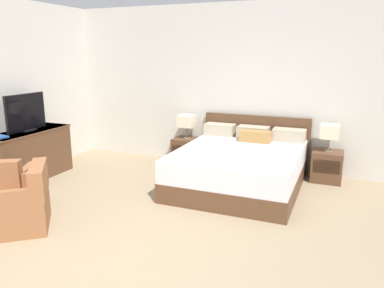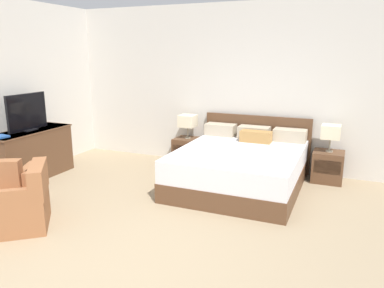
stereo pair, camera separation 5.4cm
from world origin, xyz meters
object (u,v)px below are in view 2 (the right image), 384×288
(tv, at_px, (27,113))
(armchair_companion, at_px, (20,205))
(bed, at_px, (241,166))
(book_red_cover, at_px, (0,137))
(nightstand_right, at_px, (328,167))
(dresser, at_px, (31,154))
(table_lamp_right, at_px, (331,132))
(armchair_by_window, at_px, (3,191))
(table_lamp_left, at_px, (188,121))
(nightstand_left, at_px, (188,151))

(tv, distance_m, armchair_companion, 2.08)
(bed, distance_m, book_red_cover, 3.62)
(nightstand_right, xyz_separation_m, dresser, (-4.51, -1.73, 0.17))
(bed, distance_m, table_lamp_right, 1.53)
(armchair_by_window, height_order, armchair_companion, same)
(bed, distance_m, armchair_companion, 3.11)
(nightstand_right, bearing_deg, table_lamp_right, 90.00)
(table_lamp_left, relative_size, book_red_cover, 1.89)
(dresser, relative_size, book_red_cover, 6.25)
(dresser, bearing_deg, armchair_companion, -48.10)
(nightstand_left, xyz_separation_m, dresser, (-2.05, -1.73, 0.17))
(table_lamp_right, height_order, dresser, table_lamp_right)
(nightstand_left, xyz_separation_m, armchair_companion, (-0.78, -3.15, 0.04))
(dresser, height_order, armchair_by_window, dresser)
(bed, height_order, dresser, bed)
(table_lamp_left, relative_size, armchair_by_window, 0.46)
(table_lamp_left, bearing_deg, table_lamp_right, 0.00)
(nightstand_right, relative_size, book_red_cover, 2.16)
(nightstand_right, height_order, table_lamp_right, table_lamp_right)
(table_lamp_right, height_order, armchair_companion, table_lamp_right)
(tv, height_order, armchair_by_window, tv)
(nightstand_left, bearing_deg, table_lamp_left, 90.00)
(table_lamp_right, relative_size, dresser, 0.30)
(armchair_by_window, bearing_deg, nightstand_right, 37.42)
(table_lamp_right, relative_size, armchair_companion, 0.45)
(table_lamp_left, xyz_separation_m, table_lamp_right, (2.45, 0.00, 0.00))
(bed, relative_size, tv, 2.76)
(nightstand_right, height_order, book_red_cover, book_red_cover)
(table_lamp_left, height_order, tv, tv)
(nightstand_left, distance_m, table_lamp_right, 2.52)
(armchair_by_window, bearing_deg, dresser, 121.11)
(table_lamp_left, xyz_separation_m, book_red_cover, (-2.03, -2.28, 0.00))
(tv, relative_size, armchair_by_window, 0.83)
(bed, bearing_deg, nightstand_left, 147.70)
(nightstand_right, bearing_deg, armchair_companion, -135.71)
(table_lamp_left, distance_m, armchair_by_window, 3.24)
(nightstand_right, bearing_deg, dresser, -159.05)
(bed, distance_m, tv, 3.50)
(nightstand_left, bearing_deg, nightstand_right, 0.00)
(table_lamp_left, relative_size, armchair_companion, 0.45)
(table_lamp_left, relative_size, dresser, 0.30)
(book_red_cover, bearing_deg, dresser, 92.03)
(nightstand_right, xyz_separation_m, table_lamp_right, (0.00, 0.00, 0.57))
(tv, bearing_deg, nightstand_left, 39.98)
(table_lamp_right, bearing_deg, nightstand_right, -90.00)
(table_lamp_left, distance_m, book_red_cover, 3.05)
(book_red_cover, height_order, armchair_by_window, book_red_cover)
(table_lamp_right, bearing_deg, armchair_companion, -135.70)
(nightstand_left, distance_m, nightstand_right, 2.45)
(table_lamp_right, bearing_deg, table_lamp_left, 180.00)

